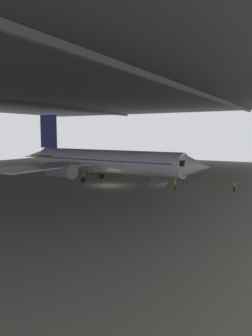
{
  "coord_description": "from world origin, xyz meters",
  "views": [
    {
      "loc": [
        -42.13,
        -27.69,
        8.14
      ],
      "look_at": [
        2.57,
        -1.57,
        2.59
      ],
      "focal_mm": 34.43,
      "sensor_mm": 36.0,
      "label": 1
    }
  ],
  "objects_px": {
    "traffic_cone_orange": "(214,189)",
    "crew_worker_by_stairs": "(175,184)",
    "crew_worker_near_nose": "(234,186)",
    "airplane_main": "(102,161)",
    "boarding_stairs": "(158,182)",
    "baggage_tug": "(92,171)"
  },
  "relations": [
    {
      "from": "crew_worker_by_stairs",
      "to": "traffic_cone_orange",
      "type": "distance_m",
      "value": 5.6
    },
    {
      "from": "traffic_cone_orange",
      "to": "boarding_stairs",
      "type": "bearing_deg",
      "value": 92.56
    },
    {
      "from": "airplane_main",
      "to": "crew_worker_by_stairs",
      "type": "height_order",
      "value": "airplane_main"
    },
    {
      "from": "airplane_main",
      "to": "boarding_stairs",
      "type": "bearing_deg",
      "value": -89.92
    },
    {
      "from": "crew_worker_near_nose",
      "to": "boarding_stairs",
      "type": "bearing_deg",
      "value": 95.61
    },
    {
      "from": "boarding_stairs",
      "to": "traffic_cone_orange",
      "type": "xyz_separation_m",
      "value": [
        0.38,
        -8.55,
        -0.44
      ]
    },
    {
      "from": "airplane_main",
      "to": "crew_worker_near_nose",
      "type": "relative_size",
      "value": 23.74
    },
    {
      "from": "traffic_cone_orange",
      "to": "crew_worker_by_stairs",
      "type": "bearing_deg",
      "value": 119.03
    },
    {
      "from": "crew_worker_near_nose",
      "to": "airplane_main",
      "type": "bearing_deg",
      "value": 92.95
    },
    {
      "from": "airplane_main",
      "to": "traffic_cone_orange",
      "type": "distance_m",
      "value": 19.2
    },
    {
      "from": "crew_worker_near_nose",
      "to": "traffic_cone_orange",
      "type": "distance_m",
      "value": 2.78
    },
    {
      "from": "airplane_main",
      "to": "baggage_tug",
      "type": "relative_size",
      "value": 15.48
    },
    {
      "from": "airplane_main",
      "to": "crew_worker_by_stairs",
      "type": "relative_size",
      "value": 21.48
    },
    {
      "from": "crew_worker_by_stairs",
      "to": "baggage_tug",
      "type": "relative_size",
      "value": 0.72
    },
    {
      "from": "crew_worker_near_nose",
      "to": "baggage_tug",
      "type": "bearing_deg",
      "value": 77.28
    },
    {
      "from": "airplane_main",
      "to": "baggage_tug",
      "type": "height_order",
      "value": "airplane_main"
    },
    {
      "from": "airplane_main",
      "to": "crew_worker_by_stairs",
      "type": "xyz_separation_m",
      "value": [
        -2.3,
        -14.07,
        -2.49
      ]
    },
    {
      "from": "crew_worker_near_nose",
      "to": "crew_worker_by_stairs",
      "type": "xyz_separation_m",
      "value": [
        -3.41,
        7.47,
        0.11
      ]
    },
    {
      "from": "crew_worker_by_stairs",
      "to": "traffic_cone_orange",
      "type": "bearing_deg",
      "value": -60.97
    },
    {
      "from": "traffic_cone_orange",
      "to": "baggage_tug",
      "type": "xyz_separation_m",
      "value": [
        7.36,
        26.81,
        0.23
      ]
    },
    {
      "from": "airplane_main",
      "to": "baggage_tug",
      "type": "xyz_separation_m",
      "value": [
        7.75,
        7.88,
        -2.96
      ]
    },
    {
      "from": "crew_worker_near_nose",
      "to": "traffic_cone_orange",
      "type": "xyz_separation_m",
      "value": [
        -0.71,
        2.61,
        -0.6
      ]
    }
  ]
}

